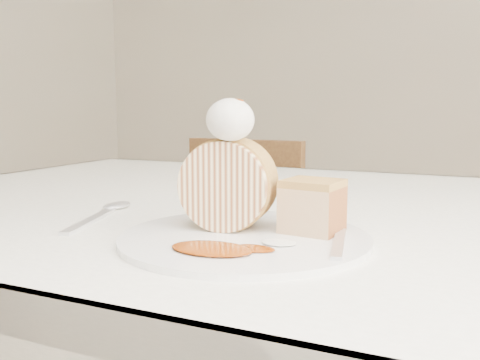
% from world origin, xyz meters
% --- Properties ---
extents(table, '(1.40, 0.90, 0.75)m').
position_xyz_m(table, '(0.00, 0.20, 0.66)').
color(table, white).
rests_on(table, ground).
extents(chair_far, '(0.38, 0.38, 0.79)m').
position_xyz_m(chair_far, '(-0.41, 1.02, 0.45)').
color(chair_far, brown).
rests_on(chair_far, ground).
extents(plate, '(0.30, 0.30, 0.01)m').
position_xyz_m(plate, '(0.01, -0.03, 0.75)').
color(plate, white).
rests_on(plate, table).
extents(roulade_slice, '(0.11, 0.07, 0.10)m').
position_xyz_m(roulade_slice, '(-0.02, -0.01, 0.81)').
color(roulade_slice, '#F6E3AB').
rests_on(roulade_slice, plate).
extents(cake_chunk, '(0.07, 0.06, 0.05)m').
position_xyz_m(cake_chunk, '(0.08, 0.02, 0.78)').
color(cake_chunk, '#B18143').
rests_on(cake_chunk, plate).
extents(whipped_cream, '(0.05, 0.05, 0.05)m').
position_xyz_m(whipped_cream, '(-0.00, -0.02, 0.88)').
color(whipped_cream, white).
rests_on(whipped_cream, roulade_slice).
extents(caramel_drizzle, '(0.03, 0.02, 0.01)m').
position_xyz_m(caramel_drizzle, '(-0.00, -0.02, 0.91)').
color(caramel_drizzle, '#822F05').
rests_on(caramel_drizzle, whipped_cream).
extents(caramel_pool, '(0.09, 0.06, 0.00)m').
position_xyz_m(caramel_pool, '(0.01, -0.10, 0.76)').
color(caramel_pool, '#822F05').
rests_on(caramel_pool, plate).
extents(fork, '(0.05, 0.16, 0.00)m').
position_xyz_m(fork, '(0.12, -0.03, 0.76)').
color(fork, silver).
rests_on(fork, plate).
extents(spoon, '(0.08, 0.18, 0.00)m').
position_xyz_m(spoon, '(-0.20, -0.03, 0.75)').
color(spoon, silver).
rests_on(spoon, table).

